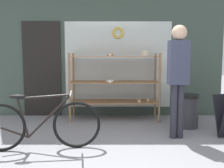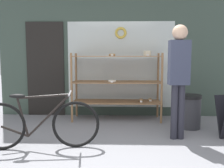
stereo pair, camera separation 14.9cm
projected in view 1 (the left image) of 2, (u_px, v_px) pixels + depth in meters
The scene contains 5 objects.
storefront_facade at pixel (108, 38), 5.54m from camera, with size 5.07×0.13×3.58m.
display_case at pixel (116, 80), 5.22m from camera, with size 1.85×0.57×1.45m.
bicycle at pixel (39, 125), 3.56m from camera, with size 1.73×0.46×0.82m.
pedestrian at pixel (179, 71), 3.99m from camera, with size 0.33×0.24×1.83m.
trash_bin at pixel (188, 109), 4.71m from camera, with size 0.44×0.44×0.63m.
Camera 1 is at (0.07, -2.70, 1.33)m, focal length 40.00 mm.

